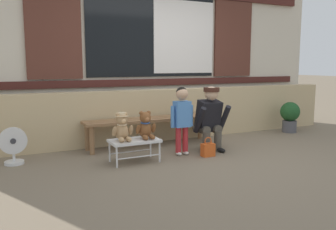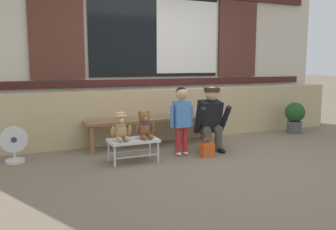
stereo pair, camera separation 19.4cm
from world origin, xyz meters
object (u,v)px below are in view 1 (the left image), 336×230
(wooden_bench_long, at_px, (151,122))
(teddy_bear_with_hat, at_px, (122,127))
(potted_plant, at_px, (290,115))
(floor_fan, at_px, (13,146))
(teddy_bear_plain, at_px, (146,126))
(small_display_bench, at_px, (134,142))
(adult_crouching, at_px, (210,118))
(handbag_on_ground, at_px, (208,149))
(child_standing, at_px, (182,113))

(wooden_bench_long, bearing_deg, teddy_bear_with_hat, -133.70)
(potted_plant, bearing_deg, floor_fan, -179.08)
(teddy_bear_plain, bearing_deg, small_display_bench, -179.49)
(wooden_bench_long, relative_size, small_display_bench, 3.28)
(teddy_bear_with_hat, bearing_deg, potted_plant, 10.40)
(adult_crouching, relative_size, handbag_on_ground, 3.49)
(floor_fan, bearing_deg, teddy_bear_with_hat, -24.12)
(wooden_bench_long, distance_m, small_display_bench, 0.95)
(small_display_bench, xyz_separation_m, teddy_bear_plain, (0.16, 0.00, 0.20))
(teddy_bear_with_hat, bearing_deg, small_display_bench, -0.77)
(wooden_bench_long, xyz_separation_m, teddy_bear_with_hat, (-0.72, -0.76, 0.10))
(handbag_on_ground, bearing_deg, teddy_bear_with_hat, 171.42)
(small_display_bench, height_order, floor_fan, floor_fan)
(small_display_bench, height_order, teddy_bear_plain, teddy_bear_plain)
(floor_fan, bearing_deg, adult_crouching, -9.83)
(child_standing, height_order, adult_crouching, child_standing)
(teddy_bear_plain, height_order, child_standing, child_standing)
(wooden_bench_long, xyz_separation_m, small_display_bench, (-0.56, -0.76, -0.11))
(teddy_bear_with_hat, bearing_deg, wooden_bench_long, 46.30)
(adult_crouching, bearing_deg, floor_fan, 170.17)
(child_standing, relative_size, adult_crouching, 1.01)
(wooden_bench_long, xyz_separation_m, child_standing, (0.17, -0.70, 0.22))
(floor_fan, bearing_deg, small_display_bench, -21.74)
(wooden_bench_long, relative_size, floor_fan, 4.37)
(small_display_bench, distance_m, floor_fan, 1.53)
(teddy_bear_with_hat, xyz_separation_m, child_standing, (0.89, 0.06, 0.12))
(teddy_bear_plain, height_order, handbag_on_ground, teddy_bear_plain)
(teddy_bear_with_hat, relative_size, adult_crouching, 0.38)
(teddy_bear_with_hat, height_order, teddy_bear_plain, same)
(teddy_bear_with_hat, bearing_deg, floor_fan, 155.88)
(handbag_on_ground, bearing_deg, adult_crouching, 53.78)
(wooden_bench_long, distance_m, teddy_bear_plain, 0.86)
(handbag_on_ground, relative_size, potted_plant, 0.48)
(teddy_bear_plain, relative_size, child_standing, 0.38)
(adult_crouching, bearing_deg, wooden_bench_long, 135.38)
(potted_plant, bearing_deg, small_display_bench, -169.08)
(teddy_bear_with_hat, xyz_separation_m, adult_crouching, (1.38, 0.11, 0.01))
(wooden_bench_long, height_order, adult_crouching, adult_crouching)
(wooden_bench_long, height_order, potted_plant, potted_plant)
(small_display_bench, relative_size, potted_plant, 1.12)
(wooden_bench_long, xyz_separation_m, teddy_bear_plain, (-0.40, -0.76, 0.09))
(wooden_bench_long, distance_m, teddy_bear_with_hat, 1.05)
(small_display_bench, relative_size, child_standing, 0.67)
(adult_crouching, relative_size, floor_fan, 1.98)
(child_standing, relative_size, floor_fan, 2.00)
(wooden_bench_long, xyz_separation_m, handbag_on_ground, (0.45, -0.94, -0.28))
(small_display_bench, height_order, teddy_bear_with_hat, teddy_bear_with_hat)
(adult_crouching, height_order, handbag_on_ground, adult_crouching)
(small_display_bench, bearing_deg, wooden_bench_long, 53.41)
(teddy_bear_plain, xyz_separation_m, child_standing, (0.57, 0.06, 0.13))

